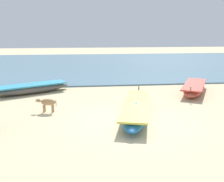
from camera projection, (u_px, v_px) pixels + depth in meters
ground at (130, 122)px, 9.48m from camera, size 80.00×80.00×0.00m
sea_water at (100, 64)px, 25.06m from camera, size 60.00×20.00×0.08m
fishing_boat_2 at (136, 109)px, 10.16m from camera, size 2.21×5.02×0.69m
fishing_boat_4 at (30, 88)px, 13.63m from camera, size 4.32×2.82×0.69m
fishing_boat_5 at (194, 88)px, 13.77m from camera, size 2.79×3.91×0.69m
calf_near_tan at (47, 103)px, 10.49m from camera, size 0.87×0.40×0.57m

